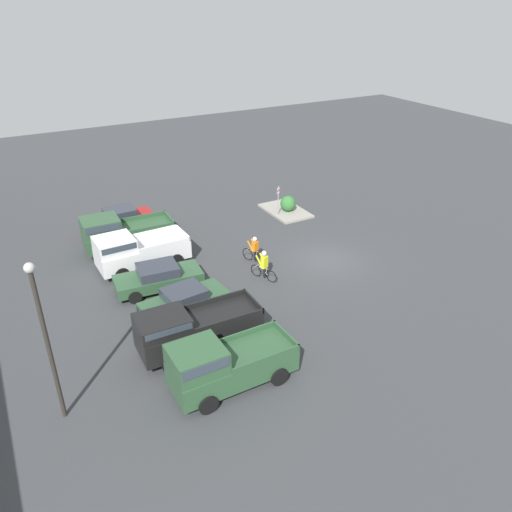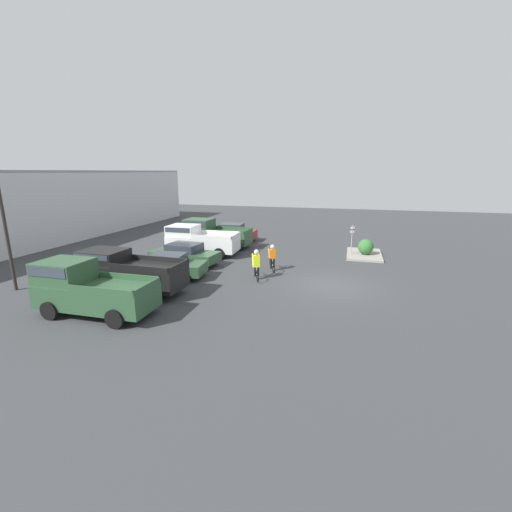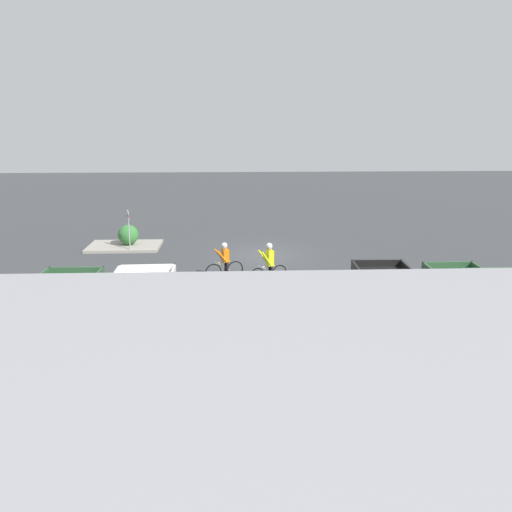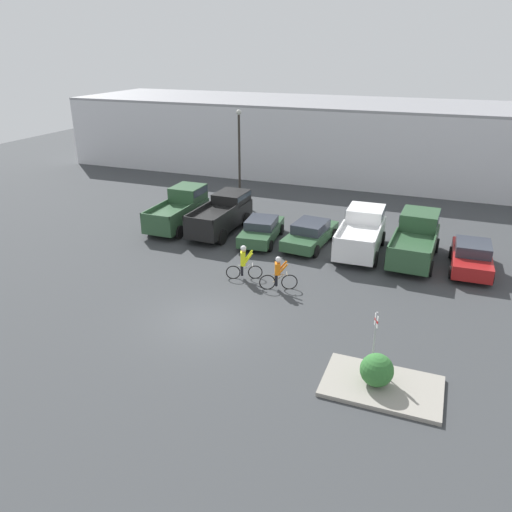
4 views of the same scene
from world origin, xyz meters
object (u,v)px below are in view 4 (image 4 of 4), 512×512
Objects in this scene: pickup_truck_0 at (181,208)px; pickup_truck_1 at (223,213)px; sedan_2 at (472,257)px; pickup_truck_3 at (416,237)px; shrub at (377,370)px; cyclist_1 at (244,261)px; pickup_truck_2 at (362,231)px; fire_lane_sign at (375,335)px; sedan_0 at (261,230)px; cyclist_0 at (278,273)px; sedan_1 at (310,234)px; lamppost at (239,150)px.

pickup_truck_0 is 0.93× the size of pickup_truck_1.
pickup_truck_3 is at bearing 165.11° from sedan_2.
sedan_2 reaches higher than shrub.
cyclist_1 is at bearing -153.68° from sedan_2.
fire_lane_sign is at bearing -77.52° from pickup_truck_2.
pickup_truck_1 is at bearing 165.17° from sedan_0.
pickup_truck_2 is at bearing 6.66° from sedan_0.
cyclist_0 is at bearing 137.38° from fire_lane_sign.
sedan_0 is 11.20m from sedan_2.
cyclist_0 is (-8.28, -5.53, 0.08)m from sedan_2.
pickup_truck_0 is 18.23m from shrub.
cyclist_1 reaches higher than sedan_1.
sedan_0 is 13.91m from shrub.
pickup_truck_0 is 0.78× the size of lamppost.
pickup_truck_0 is at bearing -179.50° from pickup_truck_3.
pickup_truck_0 is 2.81m from pickup_truck_1.
sedan_0 is 0.86× the size of pickup_truck_2.
pickup_truck_1 is 1.06× the size of pickup_truck_2.
sedan_2 is (2.78, -0.74, -0.39)m from pickup_truck_3.
cyclist_0 is at bearing -131.25° from pickup_truck_3.
sedan_1 is at bearing -3.92° from pickup_truck_1.
pickup_truck_1 reaches higher than sedan_1.
sedan_1 is 5.65m from pickup_truck_3.
pickup_truck_3 is (8.42, 0.76, 0.45)m from sedan_0.
lamppost is (1.49, 5.83, 2.66)m from pickup_truck_0.
lamppost is at bearing 138.50° from sedan_1.
sedan_1 is (5.59, -0.38, -0.41)m from pickup_truck_1.
cyclist_1 is (-1.92, 0.49, 0.08)m from cyclist_0.
cyclist_0 is (5.71, -6.25, -0.29)m from pickup_truck_1.
shrub is (8.27, -11.18, 0.01)m from sedan_0.
pickup_truck_3 is (2.83, 0.11, 0.02)m from pickup_truck_2.
pickup_truck_0 is 11.19m from pickup_truck_2.
lamppost is (-15.31, 6.45, 3.08)m from sedan_2.
sedan_1 is (2.80, 0.36, 0.02)m from sedan_0.
cyclist_1 is at bearing 165.73° from cyclist_0.
pickup_truck_3 reaches higher than pickup_truck_2.
sedan_0 is 1.03× the size of sedan_2.
cyclist_0 reaches higher than sedan_0.
sedan_1 is at bearing -41.50° from lamppost.
pickup_truck_1 reaches higher than cyclist_0.
cyclist_1 is (1.00, -5.02, 0.21)m from sedan_0.
cyclist_0 is at bearing -59.61° from lamppost.
cyclist_1 is 12.92m from lamppost.
pickup_truck_0 is 1.08× the size of sedan_1.
cyclist_0 is at bearing -35.82° from pickup_truck_0.
sedan_2 is at bearing -2.29° from sedan_1.
fire_lane_sign reaches higher than shrub.
sedan_0 is 5.13m from cyclist_1.
pickup_truck_2 is 0.79× the size of lamppost.
sedan_1 is 0.72× the size of lamppost.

